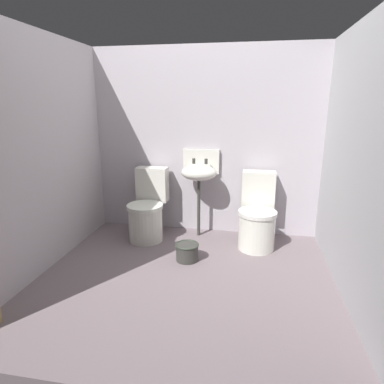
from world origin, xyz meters
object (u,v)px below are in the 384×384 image
object	(u,v)px
sink	(199,172)
bucket	(187,252)
toilet_left	(148,211)
toilet_right	(257,217)

from	to	relation	value
sink	bucket	xyz separation A→B (m)	(-0.01, -0.67, -0.66)
sink	toilet_left	bearing A→B (deg)	-161.52
toilet_right	bucket	world-z (taller)	toilet_right
toilet_right	toilet_left	bearing A→B (deg)	0.67
bucket	toilet_right	bearing A→B (deg)	35.79
bucket	sink	bearing A→B (deg)	89.13
toilet_right	sink	world-z (taller)	sink
toilet_right	sink	size ratio (longest dim) A/B	0.79
toilet_left	toilet_right	size ratio (longest dim) A/B	1.00
toilet_left	toilet_right	bearing A→B (deg)	-179.56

